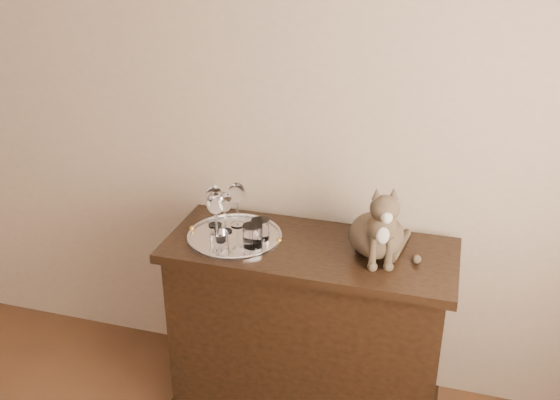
% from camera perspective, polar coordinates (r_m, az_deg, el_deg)
% --- Properties ---
extents(wall_back, '(4.00, 0.10, 2.70)m').
position_cam_1_polar(wall_back, '(2.84, -7.54, 9.29)').
color(wall_back, tan).
rests_on(wall_back, ground).
extents(sideboard, '(1.20, 0.50, 0.85)m').
position_cam_1_polar(sideboard, '(2.80, 2.54, -11.87)').
color(sideboard, black).
rests_on(sideboard, ground).
extents(tray, '(0.40, 0.40, 0.01)m').
position_cam_1_polar(tray, '(2.64, -4.16, -3.41)').
color(tray, silver).
rests_on(tray, sideboard).
extents(wine_glass_a, '(0.07, 0.07, 0.19)m').
position_cam_1_polar(wine_glass_a, '(2.69, -6.03, -0.55)').
color(wine_glass_a, white).
rests_on(wine_glass_a, tray).
extents(wine_glass_b, '(0.08, 0.08, 0.20)m').
position_cam_1_polar(wine_glass_b, '(2.69, -3.95, -0.39)').
color(wine_glass_b, white).
rests_on(wine_glass_b, tray).
extents(wine_glass_c, '(0.08, 0.08, 0.20)m').
position_cam_1_polar(wine_glass_c, '(2.60, -5.86, -1.36)').
color(wine_glass_c, silver).
rests_on(wine_glass_c, tray).
extents(wine_glass_d, '(0.07, 0.07, 0.18)m').
position_cam_1_polar(wine_glass_d, '(2.64, -5.08, -1.14)').
color(wine_glass_d, white).
rests_on(wine_glass_d, tray).
extents(tumbler_a, '(0.08, 0.08, 0.09)m').
position_cam_1_polar(tumbler_a, '(2.54, -2.52, -3.28)').
color(tumbler_a, silver).
rests_on(tumbler_a, tray).
extents(tumbler_b, '(0.07, 0.07, 0.08)m').
position_cam_1_polar(tumbler_b, '(2.52, -5.52, -3.79)').
color(tumbler_b, white).
rests_on(tumbler_b, tray).
extents(tumbler_c, '(0.08, 0.08, 0.09)m').
position_cam_1_polar(tumbler_c, '(2.59, -1.82, -2.69)').
color(tumbler_c, silver).
rests_on(tumbler_c, tray).
extents(cat, '(0.41, 0.39, 0.33)m').
position_cam_1_polar(cat, '(2.47, 8.94, -1.45)').
color(cat, '#4C402D').
rests_on(cat, sideboard).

